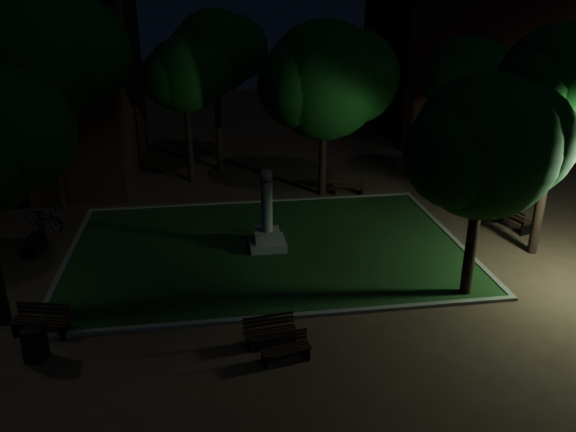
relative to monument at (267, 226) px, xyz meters
The scene contains 22 objects.
ground 2.22m from the monument, 90.00° to the right, with size 80.00×80.00×0.00m, color #4F3728.
lawn 0.92m from the monument, ahead, with size 15.00×10.00×0.08m, color #1E3E19.
lawn_kerb 0.90m from the monument, ahead, with size 15.40×10.40×0.12m.
monument is the anchor object (origin of this frame).
building_far 25.95m from the monument, 45.00° to the left, with size 16.00×10.00×12.00m, color #482419.
tree_north_wl 10.43m from the monument, 108.44° to the left, with size 4.60×3.76×7.44m.
tree_north_er 8.28m from the monument, 59.03° to the left, with size 6.75×5.51×8.36m.
tree_ne 12.98m from the monument, 29.94° to the left, with size 4.82×3.93×7.54m.
tree_east 11.72m from the monument, 10.08° to the right, with size 5.55×4.53×8.56m.
tree_se 8.77m from the monument, 35.75° to the right, with size 5.50×4.49×7.35m.
tree_nw 11.99m from the monument, 147.63° to the left, with size 7.16×5.84×9.89m.
tree_far_north 12.15m from the monument, 97.17° to the left, with size 5.31×4.34×8.66m.
lamppost_nw 14.35m from the monument, 139.94° to the left, with size 1.18×0.28×4.40m.
lamppost_ne 12.89m from the monument, 34.21° to the left, with size 1.18×0.28×4.49m.
bench_near_left 7.18m from the monument, 92.55° to the right, with size 1.45×0.70×0.76m.
bench_near_right 6.38m from the monument, 95.77° to the right, with size 1.56×0.71×0.83m.
bench_west_near 8.75m from the monument, 146.33° to the right, with size 1.76×0.97×0.92m.
bench_left_side 9.08m from the monument, behind, with size 0.61×1.67×0.91m.
bench_right_side 10.56m from the monument, ahead, with size 1.13×1.93×1.00m.
bench_far_side 7.43m from the monument, 50.49° to the left, with size 1.61×0.85×0.84m.
trash_bin 9.41m from the monument, 139.19° to the right, with size 0.64×0.64×0.99m.
bicycle 9.72m from the monument, 159.72° to the left, with size 0.68×1.94×1.02m, color black.
Camera 1 is at (-2.13, -17.96, 9.56)m, focal length 35.00 mm.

